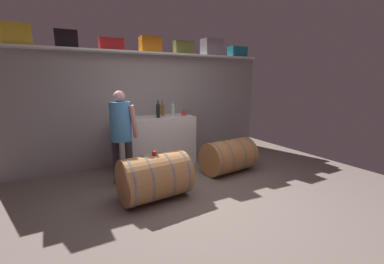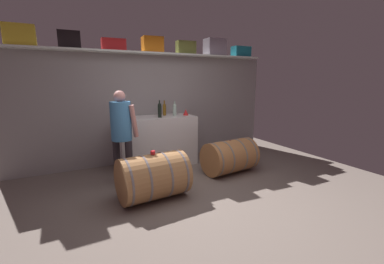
{
  "view_description": "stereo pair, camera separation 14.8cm",
  "coord_description": "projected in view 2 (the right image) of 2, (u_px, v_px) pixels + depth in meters",
  "views": [
    {
      "loc": [
        -1.78,
        -2.84,
        1.66
      ],
      "look_at": [
        0.21,
        0.73,
        0.83
      ],
      "focal_mm": 24.16,
      "sensor_mm": 36.0,
      "label": 1
    },
    {
      "loc": [
        -1.65,
        -2.91,
        1.66
      ],
      "look_at": [
        0.21,
        0.73,
        0.83
      ],
      "focal_mm": 24.16,
      "sensor_mm": 36.0,
      "label": 2
    }
  ],
  "objects": [
    {
      "name": "wine_barrel_far",
      "position": [
        230.0,
        156.0,
        4.65
      ],
      "size": [
        0.98,
        0.68,
        0.6
      ],
      "rotation": [
        0.0,
        0.0,
        0.1
      ],
      "color": "#AF7342",
      "rests_on": "ground"
    },
    {
      "name": "red_funnel",
      "position": [
        186.0,
        112.0,
        5.17
      ],
      "size": [
        0.11,
        0.11,
        0.12
      ],
      "primitive_type": "cone",
      "color": "red",
      "rests_on": "work_cabinet"
    },
    {
      "name": "toolcase_orange",
      "position": [
        152.0,
        45.0,
        4.93
      ],
      "size": [
        0.4,
        0.31,
        0.29
      ],
      "primitive_type": "cube",
      "rotation": [
        0.0,
        0.0,
        -0.07
      ],
      "color": "orange",
      "rests_on": "high_shelf_board"
    },
    {
      "name": "wine_bottle_amber",
      "position": [
        164.0,
        109.0,
        5.14
      ],
      "size": [
        0.07,
        0.07,
        0.3
      ],
      "color": "brown",
      "rests_on": "work_cabinet"
    },
    {
      "name": "winemaker_pouring",
      "position": [
        122.0,
        128.0,
        4.01
      ],
      "size": [
        0.42,
        0.46,
        1.5
      ],
      "rotation": [
        0.0,
        0.0,
        -1.0
      ],
      "color": "#332D33",
      "rests_on": "ground"
    },
    {
      "name": "toolcase_black",
      "position": [
        69.0,
        40.0,
        4.29
      ],
      "size": [
        0.35,
        0.23,
        0.28
      ],
      "primitive_type": "cube",
      "rotation": [
        0.0,
        0.0,
        -0.03
      ],
      "color": "black",
      "rests_on": "high_shelf_board"
    },
    {
      "name": "wine_bottle_clear",
      "position": [
        175.0,
        109.0,
        5.11
      ],
      "size": [
        0.08,
        0.08,
        0.29
      ],
      "color": "#AEC8B8",
      "rests_on": "work_cabinet"
    },
    {
      "name": "toolcase_teal",
      "position": [
        241.0,
        52.0,
        5.88
      ],
      "size": [
        0.42,
        0.22,
        0.23
      ],
      "primitive_type": "cube",
      "rotation": [
        0.0,
        0.0,
        0.01
      ],
      "color": "#1A7589",
      "rests_on": "high_shelf_board"
    },
    {
      "name": "ground_plane",
      "position": [
        186.0,
        187.0,
        4.08
      ],
      "size": [
        6.59,
        7.58,
        0.02
      ],
      "primitive_type": "cube",
      "color": "#6E6159"
    },
    {
      "name": "wine_barrel_near",
      "position": [
        153.0,
        177.0,
        3.62
      ],
      "size": [
        0.98,
        0.71,
        0.66
      ],
      "rotation": [
        0.0,
        0.0,
        0.08
      ],
      "color": "#AA7647",
      "rests_on": "ground"
    },
    {
      "name": "wine_bottle_dark",
      "position": [
        160.0,
        110.0,
        4.85
      ],
      "size": [
        0.07,
        0.07,
        0.32
      ],
      "color": "black",
      "rests_on": "work_cabinet"
    },
    {
      "name": "tasting_cup",
      "position": [
        153.0,
        153.0,
        3.55
      ],
      "size": [
        0.06,
        0.06,
        0.05
      ],
      "primitive_type": "cylinder",
      "color": "red",
      "rests_on": "wine_barrel_near"
    },
    {
      "name": "toolcase_yellow",
      "position": [
        20.0,
        35.0,
        3.98
      ],
      "size": [
        0.44,
        0.3,
        0.32
      ],
      "primitive_type": "cube",
      "rotation": [
        0.0,
        0.0,
        0.02
      ],
      "color": "yellow",
      "rests_on": "high_shelf_board"
    },
    {
      "name": "high_shelf_board",
      "position": [
        151.0,
        53.0,
        4.95
      ],
      "size": [
        4.96,
        0.4,
        0.03
      ],
      "primitive_type": "cube",
      "color": "white",
      "rests_on": "back_wall_panel"
    },
    {
      "name": "wine_glass",
      "position": [
        129.0,
        112.0,
        4.89
      ],
      "size": [
        0.08,
        0.08,
        0.14
      ],
      "color": "white",
      "rests_on": "work_cabinet"
    },
    {
      "name": "back_wall_panel",
      "position": [
        151.0,
        109.0,
        5.3
      ],
      "size": [
        5.39,
        0.1,
        2.13
      ],
      "primitive_type": "cube",
      "color": "gray",
      "rests_on": "ground"
    },
    {
      "name": "work_cabinet",
      "position": [
        157.0,
        141.0,
        5.06
      ],
      "size": [
        1.48,
        0.67,
        0.96
      ],
      "primitive_type": "cube",
      "color": "white",
      "rests_on": "ground"
    },
    {
      "name": "toolcase_grey",
      "position": [
        215.0,
        47.0,
        5.55
      ],
      "size": [
        0.43,
        0.29,
        0.35
      ],
      "primitive_type": "cube",
      "rotation": [
        0.0,
        0.0,
        -0.0
      ],
      "color": "gray",
      "rests_on": "high_shelf_board"
    },
    {
      "name": "toolcase_red",
      "position": [
        114.0,
        45.0,
        4.62
      ],
      "size": [
        0.42,
        0.2,
        0.21
      ],
      "primitive_type": "cube",
      "rotation": [
        0.0,
        0.0,
        -0.03
      ],
      "color": "red",
      "rests_on": "high_shelf_board"
    },
    {
      "name": "toolcase_olive",
      "position": [
        186.0,
        48.0,
        5.25
      ],
      "size": [
        0.4,
        0.2,
        0.26
      ],
      "primitive_type": "cube",
      "rotation": [
        0.0,
        0.0,
        -0.06
      ],
      "color": "olive",
      "rests_on": "high_shelf_board"
    }
  ]
}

